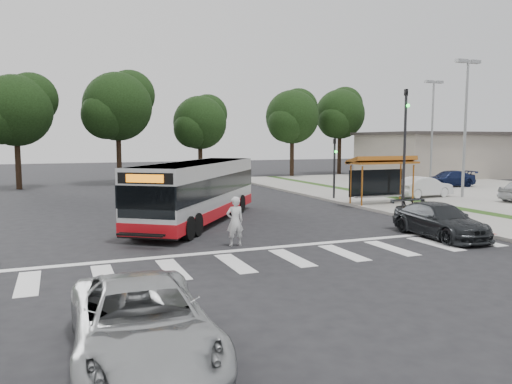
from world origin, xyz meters
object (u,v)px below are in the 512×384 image
pedestrian (235,221)px  dark_sedan (440,220)px  transit_bus (198,192)px  silver_suv_south (142,323)px

pedestrian → dark_sedan: size_ratio=0.40×
pedestrian → dark_sedan: pedestrian is taller
transit_bus → silver_suv_south: size_ratio=2.17×
transit_bus → silver_suv_south: bearing=-73.7°
silver_suv_south → pedestrian: bearing=62.7°
pedestrian → silver_suv_south: bearing=57.6°
transit_bus → dark_sedan: size_ratio=2.38×
dark_sedan → silver_suv_south: bearing=-148.5°
transit_bus → dark_sedan: 10.83m
transit_bus → pedestrian: bearing=-56.2°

